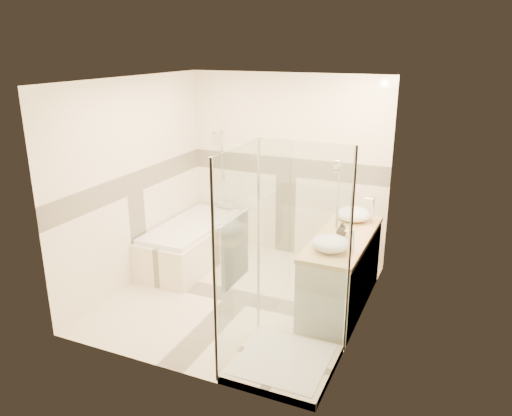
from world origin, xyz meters
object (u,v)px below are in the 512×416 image
at_px(bathtub, 192,241).
at_px(shower_enclosure, 275,313).
at_px(vanity, 341,271).
at_px(amenity_bottle_a, 343,229).
at_px(amenity_bottle_b, 342,230).
at_px(vessel_sink_far, 331,243).
at_px(vessel_sink_near, 354,214).

relative_size(bathtub, shower_enclosure, 0.83).
height_order(bathtub, vanity, vanity).
distance_m(bathtub, vanity, 2.18).
xyz_separation_m(shower_enclosure, amenity_bottle_a, (0.27, 1.30, 0.42)).
height_order(shower_enclosure, amenity_bottle_b, shower_enclosure).
bearing_deg(amenity_bottle_a, vanity, -51.47).
bearing_deg(shower_enclosure, bathtub, 138.90).
distance_m(bathtub, amenity_bottle_b, 2.25).
xyz_separation_m(vanity, vessel_sink_far, (-0.02, -0.45, 0.50)).
relative_size(shower_enclosure, vessel_sink_near, 4.99).
distance_m(shower_enclosure, vessel_sink_near, 1.88).
xyz_separation_m(vessel_sink_near, amenity_bottle_a, (0.00, -0.52, -0.01)).
height_order(vessel_sink_near, amenity_bottle_a, vessel_sink_near).
relative_size(shower_enclosure, amenity_bottle_a, 13.94).
bearing_deg(vanity, bathtub, 170.75).
distance_m(bathtub, vessel_sink_far, 2.36).
bearing_deg(shower_enclosure, vessel_sink_near, 81.45).
xyz_separation_m(bathtub, shower_enclosure, (1.86, -1.62, 0.20)).
bearing_deg(vessel_sink_far, vessel_sink_near, 90.00).
xyz_separation_m(shower_enclosure, amenity_bottle_b, (0.27, 1.25, 0.42)).
bearing_deg(vessel_sink_far, bathtub, 159.40).
bearing_deg(shower_enclosure, vanity, 77.03).
height_order(shower_enclosure, amenity_bottle_a, shower_enclosure).
bearing_deg(amenity_bottle_b, shower_enclosure, -102.31).
bearing_deg(vessel_sink_near, amenity_bottle_a, -90.00).
bearing_deg(shower_enclosure, amenity_bottle_a, 78.11).
xyz_separation_m(vanity, shower_enclosure, (-0.29, -1.27, 0.08)).
height_order(shower_enclosure, vessel_sink_near, shower_enclosure).
xyz_separation_m(bathtub, amenity_bottle_a, (2.13, -0.32, 0.62)).
height_order(bathtub, amenity_bottle_a, amenity_bottle_a).
bearing_deg(vanity, vessel_sink_far, -92.54).
bearing_deg(vessel_sink_far, vanity, 87.46).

